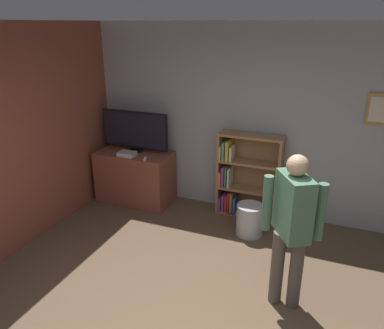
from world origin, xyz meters
The scene contains 9 objects.
wall_back centered at (0.00, 2.80, 1.35)m, with size 6.97×0.09×2.70m.
wall_side_brick centered at (-2.52, 1.38, 1.35)m, with size 0.06×4.37×2.70m.
tv_ledge centered at (-1.81, 2.41, 0.40)m, with size 1.14×0.60×0.81m.
television centered at (-1.81, 2.47, 1.14)m, with size 1.09×0.22×0.63m.
game_console centered at (-1.83, 2.23, 0.84)m, with size 0.25×0.19×0.06m.
remote_loose centered at (-1.51, 2.20, 0.82)m, with size 0.08×0.14×0.02m.
bookshelf centered at (-0.14, 2.62, 0.58)m, with size 0.90×0.28×1.23m.
person centered at (0.75, 0.90, 0.94)m, with size 0.57×0.48×1.60m.
waste_bin centered at (0.11, 2.08, 0.21)m, with size 0.36×0.36×0.42m.
Camera 1 is at (1.03, -2.29, 2.67)m, focal length 35.00 mm.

